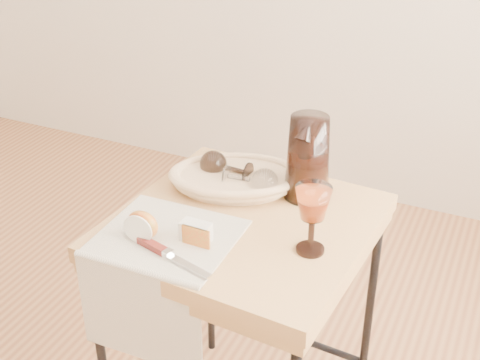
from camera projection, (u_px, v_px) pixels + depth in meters
The scene contains 10 objects.
side_table at pixel (243, 337), 1.79m from camera, with size 0.60×0.60×0.76m, color olive, non-canonical shape.
tea_towel at pixel (167, 237), 1.53m from camera, with size 0.31×0.28×0.01m, color beige.
bread_basket at pixel (235, 180), 1.73m from camera, with size 0.31×0.21×0.05m, color #B08050, non-canonical shape.
goblet_lying_a at pixel (228, 168), 1.74m from camera, with size 0.12×0.07×0.07m, color #36271F, non-canonical shape.
goblet_lying_b at pixel (248, 179), 1.69m from camera, with size 0.11×0.07×0.07m, color white, non-canonical shape.
pitcher at pixel (308, 158), 1.65m from camera, with size 0.16×0.24×0.26m, color black, non-canonical shape.
wine_goblet at pixel (312, 220), 1.45m from camera, with size 0.08×0.08×0.17m, color white, non-canonical shape.
apple_half at pixel (143, 225), 1.51m from camera, with size 0.08×0.04×0.07m, color red.
apple_wedge at pixel (196, 232), 1.50m from camera, with size 0.07×0.04×0.05m, color silver.
table_knife at pixel (170, 255), 1.45m from camera, with size 0.21×0.02×0.02m, color silver, non-canonical shape.
Camera 1 is at (1.10, -0.97, 1.62)m, focal length 49.18 mm.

